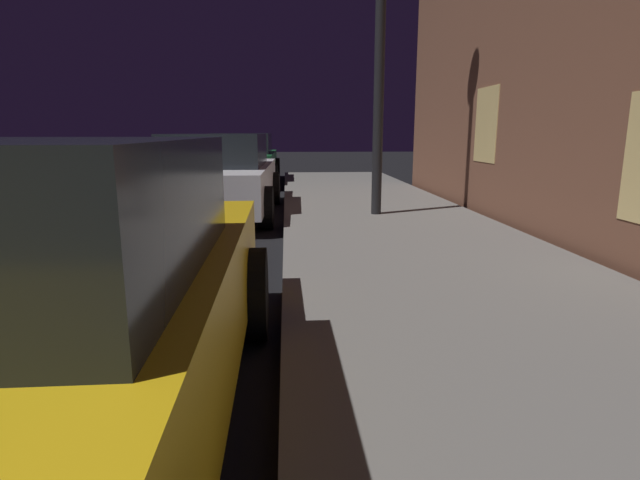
# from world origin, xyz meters

# --- Properties ---
(car_yellow_cab) EXTENTS (2.16, 4.29, 1.43)m
(car_yellow_cab) POSITION_xyz_m (2.85, 3.16, 0.70)
(car_yellow_cab) COLOR gold
(car_yellow_cab) RESTS_ON ground
(car_white) EXTENTS (2.12, 4.49, 1.43)m
(car_white) POSITION_xyz_m (2.85, 10.11, 0.71)
(car_white) COLOR silver
(car_white) RESTS_ON ground
(car_green) EXTENTS (1.98, 4.60, 1.43)m
(car_green) POSITION_xyz_m (2.85, 15.85, 0.72)
(car_green) COLOR #19592D
(car_green) RESTS_ON ground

